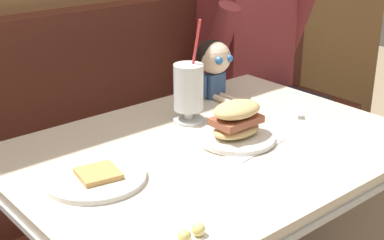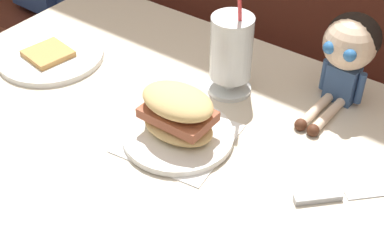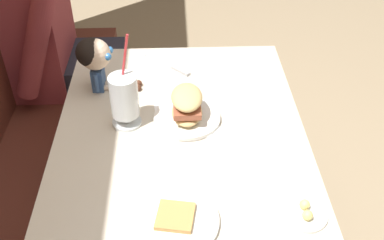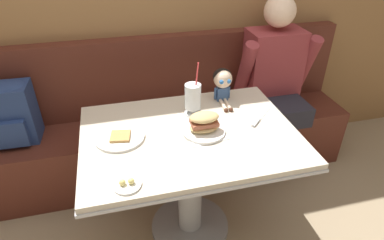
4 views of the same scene
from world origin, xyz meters
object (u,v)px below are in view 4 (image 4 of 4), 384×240
(butter_knife, at_px, (258,120))
(seated_doll, at_px, (223,80))
(milkshake_glass, at_px, (193,98))
(butter_saucer, at_px, (127,184))
(toast_plate, at_px, (120,137))
(sandwich_plate, at_px, (204,125))
(diner_patron, at_px, (274,72))
(backpack, at_px, (8,112))

(butter_knife, xyz_separation_m, seated_doll, (-0.12, 0.27, 0.12))
(milkshake_glass, height_order, butter_saucer, milkshake_glass)
(toast_plate, bearing_deg, milkshake_glass, 19.16)
(milkshake_glass, relative_size, seated_doll, 1.43)
(sandwich_plate, xyz_separation_m, butter_knife, (0.32, 0.04, -0.04))
(milkshake_glass, distance_m, seated_doll, 0.24)
(toast_plate, relative_size, butter_knife, 1.39)
(milkshake_glass, bearing_deg, toast_plate, -160.84)
(butter_knife, distance_m, diner_patron, 0.67)
(milkshake_glass, relative_size, butter_knife, 1.75)
(milkshake_glass, xyz_separation_m, sandwich_plate, (0.01, -0.20, -0.06))
(toast_plate, distance_m, sandwich_plate, 0.43)
(butter_saucer, xyz_separation_m, diner_patron, (1.10, 0.90, -0.01))
(butter_knife, xyz_separation_m, diner_patron, (0.37, 0.56, -0.00))
(diner_patron, bearing_deg, butter_knife, -123.32)
(butter_saucer, height_order, seated_doll, seated_doll)
(butter_knife, bearing_deg, butter_saucer, -155.48)
(milkshake_glass, bearing_deg, seated_doll, 28.50)
(diner_patron, bearing_deg, seated_doll, -149.13)
(backpack, bearing_deg, seated_doll, -13.87)
(butter_knife, height_order, seated_doll, seated_doll)
(toast_plate, relative_size, milkshake_glass, 0.79)
(milkshake_glass, bearing_deg, sandwich_plate, -87.49)
(butter_knife, height_order, diner_patron, diner_patron)
(seated_doll, distance_m, diner_patron, 0.58)
(sandwich_plate, xyz_separation_m, seated_doll, (0.20, 0.31, 0.08))
(butter_knife, relative_size, diner_patron, 0.22)
(sandwich_plate, bearing_deg, butter_saucer, -144.52)
(milkshake_glass, relative_size, butter_saucer, 2.62)
(sandwich_plate, relative_size, diner_patron, 0.28)
(milkshake_glass, relative_size, diner_patron, 0.39)
(butter_saucer, relative_size, butter_knife, 0.67)
(milkshake_glass, distance_m, butter_saucer, 0.65)
(toast_plate, xyz_separation_m, diner_patron, (1.11, 0.55, -0.01))
(butter_saucer, xyz_separation_m, backpack, (-0.66, 0.92, -0.09))
(sandwich_plate, height_order, diner_patron, diner_patron)
(seated_doll, xyz_separation_m, backpack, (-1.27, 0.31, -0.21))
(backpack, bearing_deg, butter_knife, -22.81)
(butter_saucer, xyz_separation_m, seated_doll, (0.61, 0.61, 0.12))
(toast_plate, distance_m, backpack, 0.87)
(toast_plate, distance_m, seated_doll, 0.69)
(milkshake_glass, height_order, diner_patron, diner_patron)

